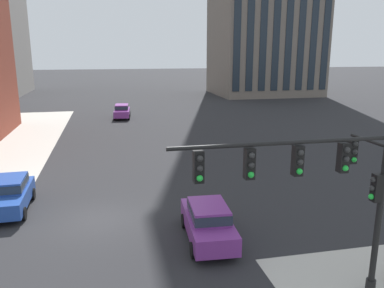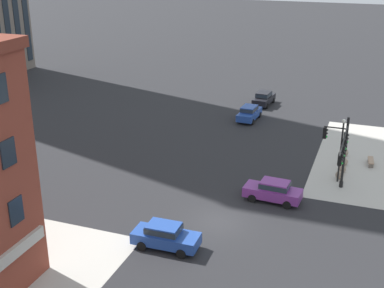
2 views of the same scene
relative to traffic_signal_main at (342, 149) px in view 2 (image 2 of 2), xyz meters
name	(u,v)px [view 2 (image 2 of 2)]	position (x,y,z in m)	size (l,w,h in m)	color
ground_plane	(217,222)	(-7.22, 7.63, -4.04)	(320.00, 320.00, 0.00)	#262628
traffic_signal_main	(342,149)	(0.00, 0.00, 0.00)	(6.98, 2.09, 6.02)	black
bollard_sphere_curb_a	(339,175)	(3.39, 0.12, -3.69)	(0.69, 0.69, 0.69)	gray
bollard_sphere_curb_b	(342,169)	(4.87, 0.03, -3.69)	(0.69, 0.69, 0.69)	gray
bollard_sphere_curb_c	(344,162)	(6.53, 0.01, -3.69)	(0.69, 0.69, 0.69)	gray
bollard_sphere_curb_d	(345,152)	(8.91, 0.17, -3.69)	(0.69, 0.69, 0.69)	gray
bench_near_signal	(371,161)	(7.51, -2.24, -3.71)	(1.83, 0.63, 0.49)	#9E7F66
street_lamp_corner_near	(342,143)	(2.78, 0.21, -0.58)	(0.36, 0.36, 5.52)	black
car_main_southbound_near	(165,235)	(-11.64, 9.82, -3.12)	(1.96, 4.43, 1.68)	#23479E
car_cross_eastbound	(249,112)	(16.13, 11.31, -3.12)	(4.49, 2.07, 1.68)	#23479E
car_cross_westbound	(273,190)	(-2.63, 4.58, -3.12)	(2.09, 4.50, 1.68)	#7A3389
car_parked_curb	(264,98)	(22.63, 11.12, -3.12)	(4.52, 2.15, 1.68)	black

